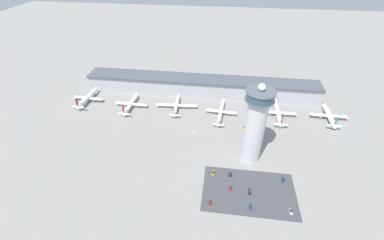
{
  "coord_description": "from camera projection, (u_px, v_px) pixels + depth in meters",
  "views": [
    {
      "loc": [
        22.85,
        -179.53,
        144.8
      ],
      "look_at": [
        -2.18,
        9.52,
        6.45
      ],
      "focal_mm": 24.0,
      "sensor_mm": 36.0,
      "label": 1
    }
  ],
  "objects": [
    {
      "name": "airplane_gate_foxtrot",
      "position": [
        329.0,
        116.0,
        244.22
      ],
      "size": [
        34.51,
        35.65,
        14.65
      ],
      "color": "white",
      "rests_on": "ground"
    },
    {
      "name": "car_red_hatchback",
      "position": [
        250.0,
        192.0,
        177.29
      ],
      "size": [
        1.79,
        4.72,
        1.39
      ],
      "color": "black",
      "rests_on": "ground"
    },
    {
      "name": "car_white_wagon",
      "position": [
        210.0,
        202.0,
        170.05
      ],
      "size": [
        1.75,
        4.08,
        1.6
      ],
      "color": "black",
      "rests_on": "ground"
    },
    {
      "name": "car_yellow_taxi",
      "position": [
        231.0,
        188.0,
        179.56
      ],
      "size": [
        1.96,
        4.72,
        1.54
      ],
      "color": "black",
      "rests_on": "ground"
    },
    {
      "name": "airplane_gate_charlie",
      "position": [
        176.0,
        105.0,
        260.47
      ],
      "size": [
        42.06,
        37.48,
        11.39
      ],
      "color": "white",
      "rests_on": "ground"
    },
    {
      "name": "car_green_van",
      "position": [
        283.0,
        180.0,
        185.85
      ],
      "size": [
        1.87,
        4.64,
        1.6
      ],
      "color": "black",
      "rests_on": "ground"
    },
    {
      "name": "car_maroon_suv",
      "position": [
        291.0,
        211.0,
        164.58
      ],
      "size": [
        2.1,
        4.15,
        1.55
      ],
      "color": "black",
      "rests_on": "ground"
    },
    {
      "name": "service_truck_catering",
      "position": [
        259.0,
        131.0,
        231.59
      ],
      "size": [
        6.34,
        5.22,
        2.98
      ],
      "color": "black",
      "rests_on": "ground"
    },
    {
      "name": "airplane_gate_alpha",
      "position": [
        87.0,
        98.0,
        270.73
      ],
      "size": [
        32.61,
        38.55,
        14.55
      ],
      "color": "silver",
      "rests_on": "ground"
    },
    {
      "name": "airplane_gate_echo",
      "position": [
        278.0,
        113.0,
        248.96
      ],
      "size": [
        35.61,
        41.18,
        13.75
      ],
      "color": "white",
      "rests_on": "ground"
    },
    {
      "name": "airplane_gate_bravo",
      "position": [
        131.0,
        104.0,
        262.32
      ],
      "size": [
        33.41,
        38.87,
        12.89
      ],
      "color": "white",
      "rests_on": "ground"
    },
    {
      "name": "control_tower",
      "position": [
        255.0,
        125.0,
        186.13
      ],
      "size": [
        20.37,
        20.37,
        66.12
      ],
      "color": "silver",
      "rests_on": "ground"
    },
    {
      "name": "terminal_building",
      "position": [
        201.0,
        86.0,
        282.1
      ],
      "size": [
        251.15,
        25.0,
        18.83
      ],
      "color": "#B2B2B7",
      "rests_on": "ground"
    },
    {
      "name": "car_grey_coupe",
      "position": [
        230.0,
        174.0,
        190.16
      ],
      "size": [
        2.01,
        4.26,
        1.48
      ],
      "color": "black",
      "rests_on": "ground"
    },
    {
      "name": "service_truck_fuel",
      "position": [
        244.0,
        128.0,
        234.7
      ],
      "size": [
        4.05,
        6.86,
        2.41
      ],
      "color": "black",
      "rests_on": "ground"
    },
    {
      "name": "parking_lot_surface",
      "position": [
        249.0,
        191.0,
        178.09
      ],
      "size": [
        64.0,
        40.0,
        0.01
      ],
      "primitive_type": "cube",
      "color": "#424247",
      "rests_on": "ground"
    },
    {
      "name": "car_black_suv",
      "position": [
        251.0,
        207.0,
        167.4
      ],
      "size": [
        1.93,
        4.33,
        1.6
      ],
      "color": "black",
      "rests_on": "ground"
    },
    {
      "name": "airplane_gate_delta",
      "position": [
        221.0,
        112.0,
        251.49
      ],
      "size": [
        30.56,
        45.65,
        11.43
      ],
      "color": "white",
      "rests_on": "ground"
    },
    {
      "name": "car_blue_compact",
      "position": [
        213.0,
        173.0,
        191.25
      ],
      "size": [
        1.91,
        4.27,
        1.45
      ],
      "color": "black",
      "rests_on": "ground"
    },
    {
      "name": "ground_plane",
      "position": [
        193.0,
        132.0,
        231.52
      ],
      "size": [
        1000.0,
        1000.0,
        0.0
      ],
      "primitive_type": "plane",
      "color": "gray"
    }
  ]
}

